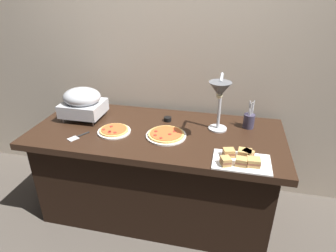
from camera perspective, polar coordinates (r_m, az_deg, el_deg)
name	(u,v)px	position (r m, az deg, el deg)	size (l,w,h in m)	color
ground_plane	(158,207)	(2.62, -2.03, -15.84)	(8.00, 8.00, 0.00)	#4C443D
back_wall	(171,58)	(2.49, 0.50, 13.35)	(4.40, 0.04, 2.40)	#B7A893
buffet_table	(157,171)	(2.38, -2.18, -8.96)	(1.90, 0.84, 0.76)	black
chafing_dish	(83,102)	(2.43, -16.57, 4.62)	(0.32, 0.28, 0.26)	#B7BABF
heat_lamp	(220,94)	(1.96, 10.20, 6.23)	(0.15, 0.34, 0.45)	#B7BABF
pizza_plate_front	(114,131)	(2.20, -10.64, -0.91)	(0.25, 0.25, 0.03)	white
pizza_plate_center	(166,135)	(2.10, -0.38, -1.73)	(0.30, 0.30, 0.03)	white
sandwich_platter	(241,159)	(1.86, 14.33, -6.37)	(0.36, 0.23, 0.06)	white
sauce_cup_near	(168,119)	(2.33, -0.08, 1.42)	(0.06, 0.06, 0.03)	black
utensil_holder	(249,120)	(2.29, 15.75, 1.06)	(0.08, 0.08, 0.22)	#383347
serving_spatula	(78,137)	(2.20, -17.40, -2.00)	(0.11, 0.16, 0.01)	#B7BABF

